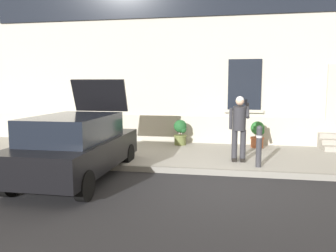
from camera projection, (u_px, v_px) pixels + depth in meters
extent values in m
plane|color=#232326|center=(219.00, 187.00, 7.19)|extent=(80.00, 80.00, 0.00)
cube|color=#99968E|center=(221.00, 156.00, 9.91)|extent=(24.00, 3.60, 0.15)
cube|color=gray|center=(220.00, 172.00, 8.10)|extent=(24.00, 0.12, 0.15)
cube|color=beige|center=(225.00, 41.00, 11.90)|extent=(24.00, 1.40, 7.50)
cube|color=#BCB7A8|center=(223.00, 132.00, 11.59)|extent=(24.00, 0.08, 1.10)
cube|color=black|center=(244.00, 85.00, 11.26)|extent=(1.10, 0.06, 1.70)
cube|color=#BCB7A8|center=(244.00, 111.00, 11.34)|extent=(1.30, 0.12, 0.10)
cube|color=black|center=(77.00, 153.00, 7.74)|extent=(1.76, 4.00, 0.64)
cube|color=black|center=(73.00, 128.00, 7.52)|extent=(1.55, 2.40, 0.56)
cube|color=black|center=(108.00, 146.00, 9.73)|extent=(1.66, 0.10, 0.20)
cube|color=yellow|center=(108.00, 140.00, 9.71)|extent=(0.52, 0.02, 0.12)
cube|color=#B21414|center=(83.00, 131.00, 9.81)|extent=(0.16, 0.04, 0.18)
cube|color=#B21414|center=(133.00, 132.00, 9.54)|extent=(0.16, 0.04, 0.18)
cube|color=black|center=(99.00, 96.00, 9.00)|extent=(1.49, 0.37, 0.87)
cylinder|color=black|center=(9.00, 181.00, 6.55)|extent=(0.20, 0.60, 0.60)
cylinder|color=black|center=(84.00, 186.00, 6.27)|extent=(0.20, 0.60, 0.60)
cylinder|color=black|center=(73.00, 153.00, 9.28)|extent=(0.20, 0.60, 0.60)
cylinder|color=black|center=(128.00, 155.00, 9.01)|extent=(0.20, 0.60, 0.60)
cylinder|color=#333338|center=(259.00, 148.00, 8.26)|extent=(0.14, 0.14, 0.95)
sphere|color=#333338|center=(259.00, 129.00, 8.20)|extent=(0.15, 0.15, 0.15)
cylinder|color=silver|center=(259.00, 137.00, 8.23)|extent=(0.15, 0.15, 0.06)
cylinder|color=#2D2D33|center=(234.00, 145.00, 8.87)|extent=(0.15, 0.15, 0.82)
cube|color=black|center=(234.00, 159.00, 8.98)|extent=(0.12, 0.28, 0.10)
cylinder|color=#2D2D33|center=(243.00, 145.00, 8.83)|extent=(0.15, 0.15, 0.82)
cube|color=black|center=(242.00, 159.00, 8.94)|extent=(0.12, 0.28, 0.10)
cylinder|color=#2D2D33|center=(239.00, 118.00, 8.73)|extent=(0.34, 0.40, 0.65)
sphere|color=tan|center=(240.00, 101.00, 8.63)|extent=(0.22, 0.22, 0.22)
sphere|color=silver|center=(240.00, 100.00, 8.62)|extent=(0.21, 0.21, 0.21)
cylinder|color=#2D2D33|center=(231.00, 119.00, 8.74)|extent=(0.09, 0.15, 0.57)
cylinder|color=#2D2D33|center=(248.00, 111.00, 8.64)|extent=(0.09, 0.44, 0.40)
cube|color=black|center=(246.00, 102.00, 8.58)|extent=(0.07, 0.02, 0.15)
cylinder|color=beige|center=(110.00, 137.00, 11.90)|extent=(0.40, 0.40, 0.34)
cylinder|color=beige|center=(110.00, 134.00, 11.88)|extent=(0.44, 0.44, 0.05)
cylinder|color=#47331E|center=(110.00, 129.00, 11.86)|extent=(0.04, 0.04, 0.24)
sphere|color=#387F33|center=(110.00, 124.00, 11.84)|extent=(0.44, 0.44, 0.44)
sphere|color=#387F33|center=(112.00, 127.00, 11.78)|extent=(0.24, 0.24, 0.24)
cylinder|color=#606B38|center=(180.00, 140.00, 11.38)|extent=(0.40, 0.40, 0.34)
cylinder|color=#606B38|center=(180.00, 136.00, 11.37)|extent=(0.44, 0.44, 0.05)
cylinder|color=#47331E|center=(180.00, 131.00, 11.35)|extent=(0.04, 0.04, 0.24)
sphere|color=#1E5628|center=(180.00, 126.00, 11.33)|extent=(0.44, 0.44, 0.44)
sphere|color=#1E5628|center=(183.00, 129.00, 11.27)|extent=(0.24, 0.24, 0.24)
cylinder|color=#B25B38|center=(257.00, 142.00, 10.91)|extent=(0.40, 0.40, 0.34)
cylinder|color=#B25B38|center=(257.00, 138.00, 10.90)|extent=(0.44, 0.44, 0.05)
cylinder|color=#47331E|center=(257.00, 133.00, 10.88)|extent=(0.04, 0.04, 0.24)
sphere|color=#286B2D|center=(258.00, 128.00, 10.86)|extent=(0.44, 0.44, 0.44)
sphere|color=#286B2D|center=(261.00, 131.00, 10.80)|extent=(0.24, 0.24, 0.24)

